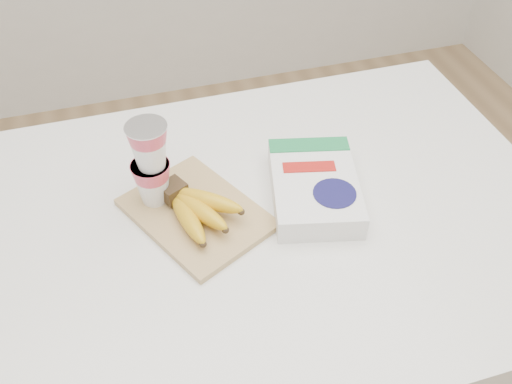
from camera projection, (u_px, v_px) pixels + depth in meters
The scene contains 6 objects.
room at pixel (238, 61), 0.89m from camera, with size 4.00×4.00×4.00m.
table at pixel (245, 351), 1.48m from camera, with size 1.32×0.88×0.99m, color white.
cutting_board at pixel (196, 214), 1.14m from camera, with size 0.21×0.28×0.01m, color tan.
bananas at pixel (196, 208), 1.11m from camera, with size 0.16×0.19×0.06m.
yogurt_stack at pixel (150, 162), 1.09m from camera, with size 0.08×0.08×0.19m.
cereal_box at pixel (314, 187), 1.17m from camera, with size 0.23×0.29×0.06m.
Camera 1 is at (-0.20, -0.76, 1.82)m, focal length 40.00 mm.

